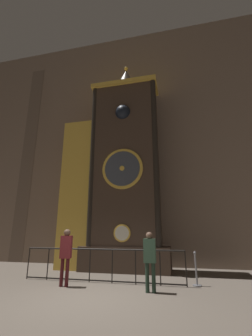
{
  "coord_description": "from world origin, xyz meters",
  "views": [
    {
      "loc": [
        2.35,
        -5.86,
        1.64
      ],
      "look_at": [
        -0.01,
        4.33,
        4.58
      ],
      "focal_mm": 24.0,
      "sensor_mm": 36.0,
      "label": 1
    }
  ],
  "objects_px": {
    "clock_tower": "(115,173)",
    "stanchion_post": "(196,275)",
    "visitor_near": "(66,251)",
    "visitor_far": "(150,255)"
  },
  "relations": [
    {
      "from": "visitor_near",
      "to": "stanchion_post",
      "type": "xyz_separation_m",
      "value": [
        4.0,
        1.0,
        -0.7
      ]
    },
    {
      "from": "visitor_near",
      "to": "stanchion_post",
      "type": "distance_m",
      "value": 4.18
    },
    {
      "from": "clock_tower",
      "to": "stanchion_post",
      "type": "height_order",
      "value": "clock_tower"
    },
    {
      "from": "clock_tower",
      "to": "visitor_far",
      "type": "relative_size",
      "value": 6.44
    },
    {
      "from": "visitor_far",
      "to": "stanchion_post",
      "type": "relative_size",
      "value": 1.6
    },
    {
      "from": "visitor_near",
      "to": "stanchion_post",
      "type": "relative_size",
      "value": 1.68
    },
    {
      "from": "clock_tower",
      "to": "stanchion_post",
      "type": "distance_m",
      "value": 5.66
    },
    {
      "from": "visitor_near",
      "to": "visitor_far",
      "type": "bearing_deg",
      "value": -13.67
    },
    {
      "from": "clock_tower",
      "to": "visitor_far",
      "type": "distance_m",
      "value": 5.14
    },
    {
      "from": "clock_tower",
      "to": "visitor_near",
      "type": "height_order",
      "value": "clock_tower"
    }
  ]
}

